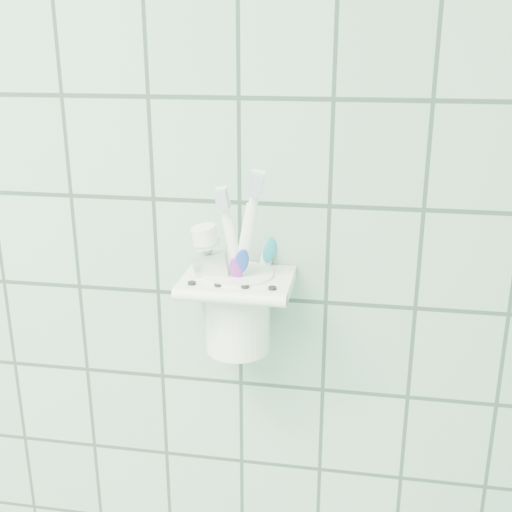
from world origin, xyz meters
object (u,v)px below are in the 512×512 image
at_px(toothbrush_orange, 226,252).
at_px(toothpaste_tube, 225,275).
at_px(holder_bracket, 238,283).
at_px(toothbrush_blue, 248,254).
at_px(cup, 238,308).
at_px(toothbrush_pink, 252,266).

distance_m(toothbrush_orange, toothpaste_tube, 0.03).
xyz_separation_m(holder_bracket, toothbrush_blue, (0.01, 0.00, 0.03)).
bearing_deg(toothpaste_tube, toothbrush_orange, 92.28).
relative_size(cup, toothbrush_pink, 0.50).
relative_size(holder_bracket, cup, 1.28).
relative_size(cup, toothbrush_orange, 0.44).
relative_size(toothbrush_orange, toothpaste_tube, 1.41).
bearing_deg(toothpaste_tube, toothbrush_pink, 0.79).
bearing_deg(cup, toothbrush_orange, 155.13).
bearing_deg(toothbrush_blue, toothbrush_orange, 149.44).
distance_m(cup, toothbrush_blue, 0.07).
bearing_deg(cup, holder_bracket, -69.95).
height_order(holder_bracket, cup, same).
xyz_separation_m(holder_bracket, toothpaste_tube, (-0.01, 0.00, 0.01)).
height_order(holder_bracket, toothbrush_blue, toothbrush_blue).
distance_m(holder_bracket, cup, 0.03).
xyz_separation_m(cup, toothbrush_orange, (-0.01, 0.01, 0.07)).
relative_size(cup, toothbrush_blue, 0.45).
relative_size(toothbrush_blue, toothbrush_orange, 0.99).
distance_m(toothbrush_blue, toothpaste_tube, 0.04).
distance_m(cup, toothpaste_tube, 0.04).
xyz_separation_m(holder_bracket, toothbrush_pink, (0.02, 0.00, 0.02)).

